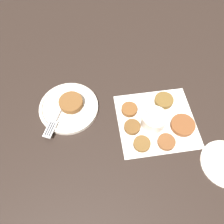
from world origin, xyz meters
TOP-DOWN VIEW (x-y plane):
  - ground_plane at (0.00, 0.00)m, footprint 4.00×4.00m
  - napkin at (-0.02, -0.03)m, footprint 0.29×0.27m
  - sauce_bowl at (-0.00, -0.02)m, footprint 0.09×0.09m
  - fritter_0 at (-0.07, -0.10)m, footprint 0.07×0.07m
  - fritter_1 at (-0.10, 0.02)m, footprint 0.08×0.08m
  - fritter_2 at (0.07, -0.09)m, footprint 0.06×0.06m
  - fritter_3 at (0.06, 0.05)m, footprint 0.06×0.06m
  - fritter_4 at (0.08, -0.02)m, footprint 0.06×0.06m
  - fritter_5 at (-0.02, 0.06)m, footprint 0.06×0.06m
  - serving_plate at (0.28, -0.15)m, footprint 0.21×0.21m
  - fritter_on_plate at (0.27, -0.15)m, footprint 0.09×0.09m
  - fork at (0.33, -0.10)m, footprint 0.10×0.16m

SIDE VIEW (x-z plane):
  - ground_plane at x=0.00m, z-range 0.00..0.00m
  - napkin at x=-0.02m, z-range 0.00..0.00m
  - fritter_3 at x=0.06m, z-range 0.00..0.02m
  - fritter_5 at x=-0.02m, z-range 0.00..0.02m
  - serving_plate at x=0.28m, z-range 0.00..0.02m
  - fritter_4 at x=0.08m, z-range 0.00..0.02m
  - fritter_1 at x=-0.10m, z-range 0.00..0.02m
  - fritter_2 at x=0.07m, z-range 0.00..0.02m
  - fritter_0 at x=-0.07m, z-range 0.00..0.02m
  - fork at x=0.33m, z-range 0.02..0.03m
  - sauce_bowl at x=0.00m, z-range -0.02..0.08m
  - fritter_on_plate at x=0.27m, z-range 0.02..0.04m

